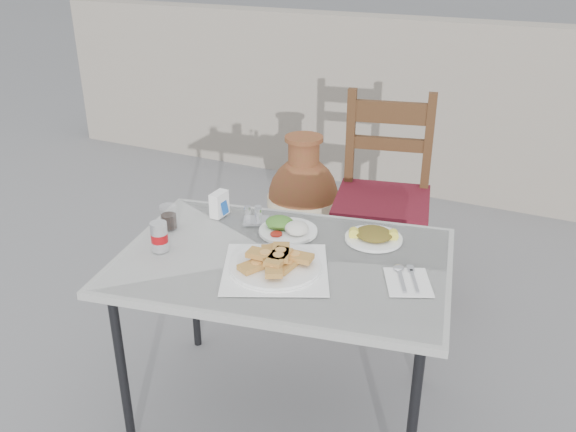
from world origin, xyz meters
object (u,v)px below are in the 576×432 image
at_px(salad_chopped_plate, 374,236).
at_px(terracotta_urn, 303,201).
at_px(napkin_holder, 219,204).
at_px(condiment_caddy, 256,217).
at_px(pide_plate, 275,261).
at_px(soda_can, 159,236).
at_px(chair, 383,196).
at_px(salad_rice_plate, 288,227).
at_px(cola_glass, 169,218).
at_px(cafe_table, 284,269).

bearing_deg(salad_chopped_plate, terracotta_urn, 126.54).
relative_size(napkin_holder, condiment_caddy, 0.82).
bearing_deg(condiment_caddy, salad_chopped_plate, 7.07).
distance_m(pide_plate, soda_can, 0.43).
xyz_separation_m(condiment_caddy, terracotta_urn, (-0.26, 1.02, -0.39)).
bearing_deg(soda_can, condiment_caddy, 60.41).
bearing_deg(chair, salad_rice_plate, -109.97).
xyz_separation_m(salad_rice_plate, cola_glass, (-0.42, -0.16, 0.02)).
bearing_deg(salad_chopped_plate, cafe_table, -133.22).
bearing_deg(cafe_table, chair, 87.72).
xyz_separation_m(salad_rice_plate, terracotta_urn, (-0.41, 1.05, -0.38)).
height_order(salad_rice_plate, terracotta_urn, salad_rice_plate).
bearing_deg(pide_plate, terracotta_urn, 110.40).
height_order(cafe_table, chair, chair).
relative_size(cafe_table, terracotta_urn, 1.77).
xyz_separation_m(cafe_table, napkin_holder, (-0.38, 0.19, 0.10)).
bearing_deg(cola_glass, terracotta_urn, 89.15).
bearing_deg(soda_can, chair, 68.94).
bearing_deg(chair, salad_chopped_plate, -88.28).
distance_m(soda_can, chair, 1.29).
xyz_separation_m(chair, terracotta_urn, (-0.52, 0.19, -0.20)).
relative_size(cola_glass, chair, 0.09).
xyz_separation_m(pide_plate, condiment_caddy, (-0.23, 0.29, -0.01)).
distance_m(salad_rice_plate, salad_chopped_plate, 0.32).
bearing_deg(chair, soda_can, -123.69).
height_order(pide_plate, condiment_caddy, pide_plate).
xyz_separation_m(pide_plate, cola_glass, (-0.51, 0.11, 0.01)).
xyz_separation_m(napkin_holder, condiment_caddy, (0.16, 0.00, -0.03)).
relative_size(cafe_table, chair, 1.24).
distance_m(cola_glass, napkin_holder, 0.21).
bearing_deg(napkin_holder, salad_rice_plate, -1.98).
relative_size(pide_plate, condiment_caddy, 3.81).
bearing_deg(pide_plate, condiment_caddy, 128.70).
bearing_deg(napkin_holder, soda_can, -94.74).
relative_size(soda_can, condiment_caddy, 0.89).
height_order(pide_plate, cola_glass, cola_glass).
bearing_deg(soda_can, terracotta_urn, 92.53).
distance_m(salad_chopped_plate, soda_can, 0.77).
distance_m(cafe_table, pide_plate, 0.12).
xyz_separation_m(pide_plate, terracotta_urn, (-0.49, 1.31, -0.39)).
distance_m(soda_can, terracotta_urn, 1.43).
bearing_deg(salad_rice_plate, chair, 82.66).
distance_m(salad_rice_plate, condiment_caddy, 0.15).
bearing_deg(salad_chopped_plate, cola_glass, -161.90).
relative_size(chair, terracotta_urn, 1.43).
relative_size(salad_rice_plate, chair, 0.22).
bearing_deg(cafe_table, salad_chopped_plate, 46.78).
relative_size(salad_chopped_plate, condiment_caddy, 1.74).
height_order(salad_rice_plate, condiment_caddy, condiment_caddy).
relative_size(pide_plate, salad_rice_plate, 2.09).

